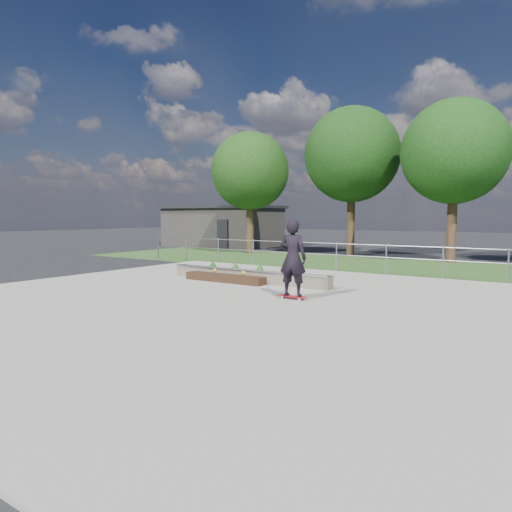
{
  "coord_description": "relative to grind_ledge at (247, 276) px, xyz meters",
  "views": [
    {
      "loc": [
        7.44,
        -9.21,
        2.23
      ],
      "look_at": [
        0.2,
        1.5,
        1.1
      ],
      "focal_mm": 32.0,
      "sensor_mm": 36.0,
      "label": 1
    }
  ],
  "objects": [
    {
      "name": "ground",
      "position": [
        1.19,
        -3.04,
        -0.26
      ],
      "size": [
        120.0,
        120.0,
        0.0
      ],
      "primitive_type": "plane",
      "color": "black",
      "rests_on": "ground"
    },
    {
      "name": "grass_verge",
      "position": [
        1.19,
        7.96,
        -0.25
      ],
      "size": [
        30.0,
        8.0,
        0.02
      ],
      "primitive_type": "cube",
      "color": "#2A4A1D",
      "rests_on": "ground"
    },
    {
      "name": "concrete_slab",
      "position": [
        1.19,
        -3.04,
        -0.23
      ],
      "size": [
        15.0,
        15.0,
        0.06
      ],
      "primitive_type": "cube",
      "color": "gray",
      "rests_on": "ground"
    },
    {
      "name": "fence",
      "position": [
        1.19,
        4.46,
        0.51
      ],
      "size": [
        20.06,
        0.06,
        1.2
      ],
      "color": "gray",
      "rests_on": "ground"
    },
    {
      "name": "building",
      "position": [
        -12.81,
        14.95,
        1.25
      ],
      "size": [
        8.4,
        5.4,
        3.0
      ],
      "color": "#2B2926",
      "rests_on": "ground"
    },
    {
      "name": "tree_far_left",
      "position": [
        -6.81,
        9.96,
        4.59
      ],
      "size": [
        4.55,
        4.55,
        7.15
      ],
      "color": "#372516",
      "rests_on": "ground"
    },
    {
      "name": "tree_mid_left",
      "position": [
        -1.31,
        11.96,
        5.34
      ],
      "size": [
        5.25,
        5.25,
        8.25
      ],
      "color": "#301F13",
      "rests_on": "ground"
    },
    {
      "name": "tree_mid_right",
      "position": [
        4.19,
        10.96,
        4.97
      ],
      "size": [
        4.9,
        4.9,
        7.7
      ],
      "color": "#382216",
      "rests_on": "ground"
    },
    {
      "name": "grind_ledge",
      "position": [
        0.0,
        0.0,
        0.0
      ],
      "size": [
        6.0,
        0.44,
        0.43
      ],
      "color": "brown",
      "rests_on": "concrete_slab"
    },
    {
      "name": "planter_bed",
      "position": [
        -0.62,
        -0.03,
        -0.02
      ],
      "size": [
        3.0,
        1.2,
        0.61
      ],
      "color": "black",
      "rests_on": "concrete_slab"
    },
    {
      "name": "skateboarder",
      "position": [
        2.8,
        -1.92,
        0.88
      ],
      "size": [
        0.8,
        0.58,
        2.09
      ],
      "color": "silver",
      "rests_on": "concrete_slab"
    }
  ]
}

